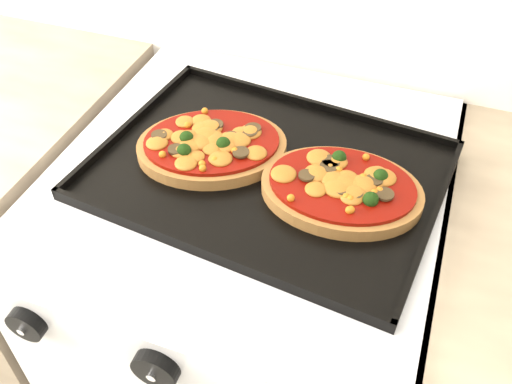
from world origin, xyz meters
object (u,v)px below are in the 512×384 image
at_px(baking_tray, 267,169).
at_px(pizza_right, 342,187).
at_px(stove, 253,329).
at_px(pizza_left, 212,144).

height_order(baking_tray, pizza_right, pizza_right).
relative_size(stove, pizza_left, 3.96).
distance_m(pizza_left, pizza_right, 0.21).
xyz_separation_m(stove, pizza_right, (0.15, -0.03, 0.48)).
relative_size(stove, baking_tray, 1.81).
height_order(stove, pizza_right, pizza_right).
bearing_deg(pizza_right, pizza_left, 172.88).
bearing_deg(stove, pizza_right, -11.00).
bearing_deg(stove, pizza_left, -178.03).
xyz_separation_m(stove, baking_tray, (0.03, -0.01, 0.47)).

